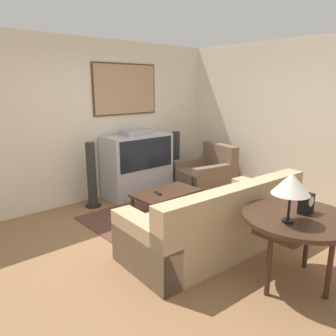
{
  "coord_description": "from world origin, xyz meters",
  "views": [
    {
      "loc": [
        -2.63,
        -2.9,
        1.95
      ],
      "look_at": [
        0.49,
        0.66,
        0.75
      ],
      "focal_mm": 35.0,
      "sensor_mm": 36.0,
      "label": 1
    }
  ],
  "objects_px": {
    "speaker_tower_right": "(176,160)",
    "speaker_tower_left": "(92,177)",
    "table_lamp": "(291,184)",
    "coffee_table": "(166,194)",
    "couch": "(216,224)",
    "armchair": "(206,176)",
    "console_table": "(298,222)",
    "tv": "(138,164)",
    "mantel_clock": "(306,204)"
  },
  "relations": [
    {
      "from": "speaker_tower_right",
      "to": "armchair",
      "type": "bearing_deg",
      "value": -75.56
    },
    {
      "from": "coffee_table",
      "to": "console_table",
      "type": "height_order",
      "value": "console_table"
    },
    {
      "from": "speaker_tower_left",
      "to": "table_lamp",
      "type": "bearing_deg",
      "value": -85.97
    },
    {
      "from": "couch",
      "to": "speaker_tower_right",
      "type": "bearing_deg",
      "value": -119.0
    },
    {
      "from": "coffee_table",
      "to": "speaker_tower_right",
      "type": "relative_size",
      "value": 0.93
    },
    {
      "from": "tv",
      "to": "speaker_tower_right",
      "type": "bearing_deg",
      "value": -0.43
    },
    {
      "from": "mantel_clock",
      "to": "speaker_tower_left",
      "type": "bearing_deg",
      "value": 99.79
    },
    {
      "from": "coffee_table",
      "to": "table_lamp",
      "type": "xyz_separation_m",
      "value": [
        -0.37,
        -2.13,
        0.73
      ]
    },
    {
      "from": "couch",
      "to": "speaker_tower_left",
      "type": "distance_m",
      "value": 2.32
    },
    {
      "from": "coffee_table",
      "to": "speaker_tower_left",
      "type": "height_order",
      "value": "speaker_tower_left"
    },
    {
      "from": "mantel_clock",
      "to": "armchair",
      "type": "bearing_deg",
      "value": 60.97
    },
    {
      "from": "coffee_table",
      "to": "speaker_tower_right",
      "type": "xyz_separation_m",
      "value": [
        1.26,
        1.15,
        0.14
      ]
    },
    {
      "from": "speaker_tower_right",
      "to": "speaker_tower_left",
      "type": "bearing_deg",
      "value": 180.0
    },
    {
      "from": "couch",
      "to": "speaker_tower_left",
      "type": "height_order",
      "value": "speaker_tower_left"
    },
    {
      "from": "armchair",
      "to": "speaker_tower_left",
      "type": "bearing_deg",
      "value": -97.42
    },
    {
      "from": "tv",
      "to": "speaker_tower_left",
      "type": "relative_size",
      "value": 1.14
    },
    {
      "from": "tv",
      "to": "console_table",
      "type": "relative_size",
      "value": 1.15
    },
    {
      "from": "tv",
      "to": "coffee_table",
      "type": "height_order",
      "value": "tv"
    },
    {
      "from": "table_lamp",
      "to": "speaker_tower_right",
      "type": "relative_size",
      "value": 0.44
    },
    {
      "from": "console_table",
      "to": "mantel_clock",
      "type": "relative_size",
      "value": 5.5
    },
    {
      "from": "speaker_tower_right",
      "to": "couch",
      "type": "bearing_deg",
      "value": -122.17
    },
    {
      "from": "couch",
      "to": "coffee_table",
      "type": "xyz_separation_m",
      "value": [
        0.17,
        1.12,
        0.06
      ]
    },
    {
      "from": "table_lamp",
      "to": "coffee_table",
      "type": "bearing_deg",
      "value": 80.13
    },
    {
      "from": "couch",
      "to": "console_table",
      "type": "xyz_separation_m",
      "value": [
        0.02,
        -1.0,
        0.35
      ]
    },
    {
      "from": "speaker_tower_left",
      "to": "couch",
      "type": "bearing_deg",
      "value": -79.3
    },
    {
      "from": "console_table",
      "to": "speaker_tower_left",
      "type": "height_order",
      "value": "speaker_tower_left"
    },
    {
      "from": "tv",
      "to": "armchair",
      "type": "height_order",
      "value": "tv"
    },
    {
      "from": "coffee_table",
      "to": "armchair",
      "type": "bearing_deg",
      "value": 19.32
    },
    {
      "from": "tv",
      "to": "table_lamp",
      "type": "relative_size",
      "value": 2.6
    },
    {
      "from": "armchair",
      "to": "mantel_clock",
      "type": "relative_size",
      "value": 5.5
    },
    {
      "from": "speaker_tower_right",
      "to": "console_table",
      "type": "bearing_deg",
      "value": -113.26
    },
    {
      "from": "armchair",
      "to": "coffee_table",
      "type": "distance_m",
      "value": 1.51
    },
    {
      "from": "console_table",
      "to": "mantel_clock",
      "type": "bearing_deg",
      "value": -3.49
    },
    {
      "from": "armchair",
      "to": "console_table",
      "type": "distance_m",
      "value": 3.08
    },
    {
      "from": "mantel_clock",
      "to": "console_table",
      "type": "bearing_deg",
      "value": 176.51
    },
    {
      "from": "couch",
      "to": "console_table",
      "type": "relative_size",
      "value": 2.17
    },
    {
      "from": "console_table",
      "to": "table_lamp",
      "type": "bearing_deg",
      "value": -178.4
    },
    {
      "from": "tv",
      "to": "couch",
      "type": "bearing_deg",
      "value": -102.37
    },
    {
      "from": "couch",
      "to": "speaker_tower_right",
      "type": "xyz_separation_m",
      "value": [
        1.43,
        2.27,
        0.2
      ]
    },
    {
      "from": "tv",
      "to": "speaker_tower_left",
      "type": "distance_m",
      "value": 0.93
    },
    {
      "from": "couch",
      "to": "table_lamp",
      "type": "bearing_deg",
      "value": 82.08
    },
    {
      "from": "armchair",
      "to": "speaker_tower_left",
      "type": "relative_size",
      "value": 1.0
    },
    {
      "from": "tv",
      "to": "coffee_table",
      "type": "relative_size",
      "value": 1.23
    },
    {
      "from": "couch",
      "to": "armchair",
      "type": "distance_m",
      "value": 2.28
    },
    {
      "from": "coffee_table",
      "to": "console_table",
      "type": "relative_size",
      "value": 0.93
    },
    {
      "from": "tv",
      "to": "table_lamp",
      "type": "distance_m",
      "value": 3.4
    },
    {
      "from": "table_lamp",
      "to": "mantel_clock",
      "type": "xyz_separation_m",
      "value": [
        0.33,
        -0.0,
        -0.27
      ]
    },
    {
      "from": "couch",
      "to": "tv",
      "type": "bearing_deg",
      "value": -99.2
    },
    {
      "from": "table_lamp",
      "to": "mantel_clock",
      "type": "height_order",
      "value": "table_lamp"
    },
    {
      "from": "armchair",
      "to": "mantel_clock",
      "type": "xyz_separation_m",
      "value": [
        -1.46,
        -2.63,
        0.54
      ]
    }
  ]
}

